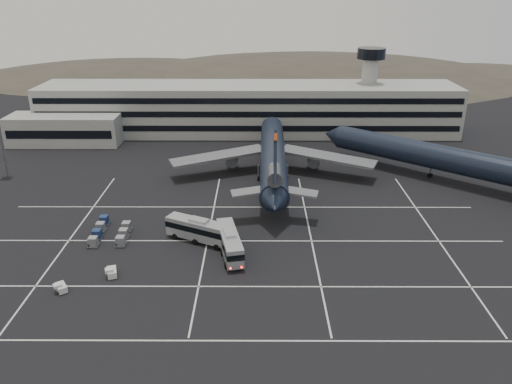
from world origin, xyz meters
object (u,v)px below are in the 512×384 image
bus_far (199,229)px  uld_cluster (109,232)px  trijet_main (273,156)px  bus_near (230,242)px  tug_a (112,272)px

bus_far → uld_cluster: size_ratio=1.16×
trijet_main → bus_near: size_ratio=4.71×
tug_a → uld_cluster: 13.53m
trijet_main → bus_far: bearing=-113.2°
tug_a → trijet_main: bearing=39.8°
bus_far → tug_a: size_ratio=4.32×
tug_a → uld_cluster: (-3.92, 12.95, 0.13)m
trijet_main → tug_a: size_ratio=20.65×
trijet_main → uld_cluster: (-29.43, -28.11, -4.42)m
tug_a → uld_cluster: size_ratio=0.27×
trijet_main → bus_far: (-13.43, -29.94, -2.92)m
uld_cluster → tug_a: bearing=-73.1°
bus_near → trijet_main: bearing=64.9°
bus_near → tug_a: (-17.55, -6.71, -1.60)m
trijet_main → tug_a: (-25.51, -41.06, -4.55)m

